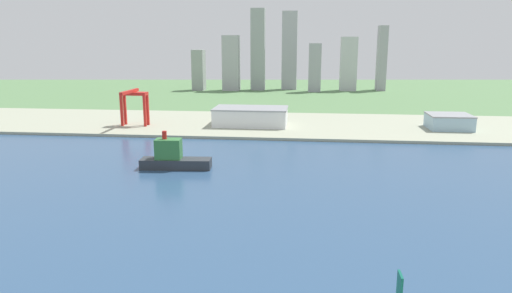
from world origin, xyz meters
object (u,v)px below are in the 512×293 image
at_px(container_barge, 173,158).
at_px(port_crane_red, 133,99).
at_px(warehouse_annex, 449,121).
at_px(warehouse_main, 251,116).

relative_size(container_barge, port_crane_red, 1.14).
xyz_separation_m(container_barge, warehouse_annex, (208.67, 150.09, 2.12)).
relative_size(port_crane_red, warehouse_main, 0.58).
bearing_deg(warehouse_annex, warehouse_main, -179.67).
relative_size(warehouse_main, warehouse_annex, 1.85).
bearing_deg(container_barge, port_crane_red, 119.49).
height_order(warehouse_main, warehouse_annex, warehouse_main).
bearing_deg(port_crane_red, warehouse_main, 8.05).
xyz_separation_m(container_barge, warehouse_main, (30.78, 149.06, 3.80)).
xyz_separation_m(warehouse_main, warehouse_annex, (177.89, 1.04, -1.68)).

